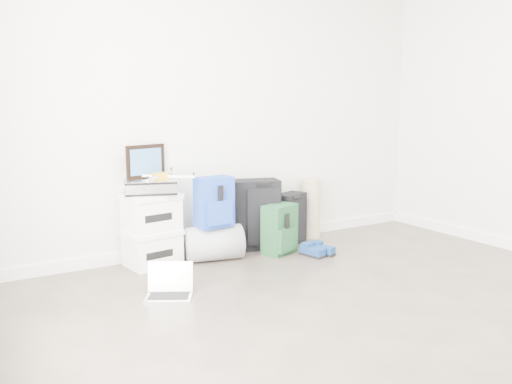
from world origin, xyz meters
TOP-DOWN VIEW (x-y plane):
  - ground at (0.00, 0.00)m, footprint 5.00×5.00m
  - room_envelope at (0.00, 0.02)m, footprint 4.52×5.02m
  - boxes_stack at (-0.82, 2.30)m, footprint 0.48×0.41m
  - briefcase at (-0.82, 2.30)m, footprint 0.49×0.41m
  - painting at (-0.82, 2.40)m, footprint 0.37×0.13m
  - drone at (-0.74, 2.28)m, footprint 0.47×0.47m
  - duffel_bag at (-0.30, 2.17)m, footprint 0.55×0.41m
  - blue_backpack at (-0.30, 2.13)m, footprint 0.32×0.25m
  - large_suitcase at (0.22, 2.30)m, footprint 0.48×0.38m
  - green_backpack at (0.32, 2.04)m, footprint 0.37×0.33m
  - carry_on at (0.59, 2.27)m, footprint 0.36×0.31m
  - shoes at (0.57, 1.81)m, footprint 0.27×0.26m
  - rolled_rug at (0.92, 2.38)m, footprint 0.20×0.20m
  - laptop at (-0.98, 1.54)m, footprint 0.40×0.36m

SIDE VIEW (x-z plane):
  - ground at x=0.00m, z-range 0.00..0.00m
  - shoes at x=0.57m, z-range 0.00..0.08m
  - laptop at x=-0.98m, z-range -0.06..0.17m
  - duffel_bag at x=-0.30m, z-range 0.00..0.31m
  - green_backpack at x=0.32m, z-range -0.01..0.45m
  - carry_on at x=0.59m, z-range 0.00..0.50m
  - rolled_rug at x=0.92m, z-range 0.00..0.60m
  - boxes_stack at x=-0.82m, z-range 0.00..0.62m
  - large_suitcase at x=0.22m, z-range 0.00..0.66m
  - blue_backpack at x=-0.30m, z-range 0.30..0.74m
  - briefcase at x=-0.82m, z-range 0.62..0.74m
  - drone at x=-0.74m, z-range 0.74..0.80m
  - painting at x=-0.82m, z-range 0.74..1.03m
  - room_envelope at x=0.00m, z-range 0.37..3.08m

